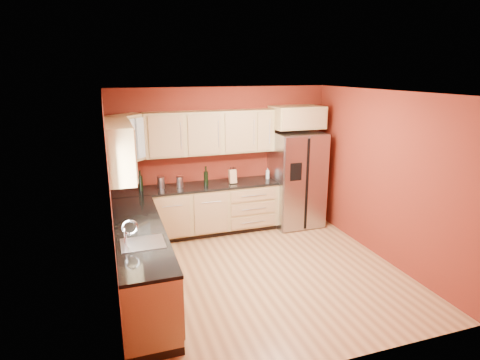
# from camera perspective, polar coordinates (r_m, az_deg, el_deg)

# --- Properties ---
(floor) EXTENTS (4.00, 4.00, 0.00)m
(floor) POSITION_cam_1_polar(r_m,az_deg,el_deg) (6.06, 2.97, -13.01)
(floor) COLOR #925D38
(floor) RESTS_ON ground
(ceiling) EXTENTS (4.00, 4.00, 0.00)m
(ceiling) POSITION_cam_1_polar(r_m,az_deg,el_deg) (5.34, 3.36, 12.34)
(ceiling) COLOR white
(ceiling) RESTS_ON wall_back
(wall_back) EXTENTS (4.00, 0.04, 2.60)m
(wall_back) POSITION_cam_1_polar(r_m,az_deg,el_deg) (7.40, -2.57, 3.03)
(wall_back) COLOR maroon
(wall_back) RESTS_ON floor
(wall_front) EXTENTS (4.00, 0.04, 2.60)m
(wall_front) POSITION_cam_1_polar(r_m,az_deg,el_deg) (3.89, 14.19, -9.06)
(wall_front) COLOR maroon
(wall_front) RESTS_ON floor
(wall_left) EXTENTS (0.04, 4.00, 2.60)m
(wall_left) POSITION_cam_1_polar(r_m,az_deg,el_deg) (5.20, -17.84, -3.09)
(wall_left) COLOR maroon
(wall_left) RESTS_ON floor
(wall_right) EXTENTS (0.04, 4.00, 2.60)m
(wall_right) POSITION_cam_1_polar(r_m,az_deg,el_deg) (6.55, 19.63, 0.50)
(wall_right) COLOR maroon
(wall_right) RESTS_ON floor
(base_cabinets_back) EXTENTS (2.90, 0.60, 0.88)m
(base_cabinets_back) POSITION_cam_1_polar(r_m,az_deg,el_deg) (7.23, -6.03, -4.44)
(base_cabinets_back) COLOR #A0854E
(base_cabinets_back) RESTS_ON floor
(base_cabinets_left) EXTENTS (0.60, 2.80, 0.88)m
(base_cabinets_left) POSITION_cam_1_polar(r_m,az_deg,el_deg) (5.53, -13.94, -11.31)
(base_cabinets_left) COLOR #A0854E
(base_cabinets_left) RESTS_ON floor
(countertop_back) EXTENTS (2.90, 0.62, 0.04)m
(countertop_back) POSITION_cam_1_polar(r_m,az_deg,el_deg) (7.08, -6.12, -0.96)
(countertop_back) COLOR black
(countertop_back) RESTS_ON base_cabinets_back
(countertop_left) EXTENTS (0.62, 2.80, 0.04)m
(countertop_left) POSITION_cam_1_polar(r_m,az_deg,el_deg) (5.34, -14.15, -6.88)
(countertop_left) COLOR black
(countertop_left) RESTS_ON base_cabinets_left
(upper_cabinets_back) EXTENTS (2.30, 0.33, 0.75)m
(upper_cabinets_back) POSITION_cam_1_polar(r_m,az_deg,el_deg) (7.09, -4.21, 6.76)
(upper_cabinets_back) COLOR #A0854E
(upper_cabinets_back) RESTS_ON wall_back
(upper_cabinets_left) EXTENTS (0.33, 1.35, 0.75)m
(upper_cabinets_left) POSITION_cam_1_polar(r_m,az_deg,el_deg) (5.78, -16.80, 4.19)
(upper_cabinets_left) COLOR #A0854E
(upper_cabinets_left) RESTS_ON wall_left
(corner_upper_cabinet) EXTENTS (0.67, 0.67, 0.75)m
(corner_upper_cabinet) POSITION_cam_1_polar(r_m,az_deg,el_deg) (6.71, -15.72, 5.76)
(corner_upper_cabinet) COLOR #A0854E
(corner_upper_cabinet) RESTS_ON wall_back
(over_fridge_cabinet) EXTENTS (0.92, 0.60, 0.40)m
(over_fridge_cabinet) POSITION_cam_1_polar(r_m,az_deg,el_deg) (7.49, 8.11, 8.85)
(over_fridge_cabinet) COLOR #A0854E
(over_fridge_cabinet) RESTS_ON wall_back
(refrigerator) EXTENTS (0.90, 0.75, 1.78)m
(refrigerator) POSITION_cam_1_polar(r_m,az_deg,el_deg) (7.64, 8.03, 0.11)
(refrigerator) COLOR #B4B5B9
(refrigerator) RESTS_ON floor
(window) EXTENTS (0.03, 0.90, 1.00)m
(window) POSITION_cam_1_polar(r_m,az_deg,el_deg) (4.65, -17.70, -2.01)
(window) COLOR white
(window) RESTS_ON wall_left
(sink_faucet) EXTENTS (0.50, 0.42, 0.30)m
(sink_faucet) POSITION_cam_1_polar(r_m,az_deg,el_deg) (4.82, -13.77, -7.17)
(sink_faucet) COLOR silver
(sink_faucet) RESTS_ON countertop_left
(canister_left) EXTENTS (0.13, 0.13, 0.19)m
(canister_left) POSITION_cam_1_polar(r_m,az_deg,el_deg) (7.01, -8.56, -0.24)
(canister_left) COLOR #B4B5B9
(canister_left) RESTS_ON countertop_back
(canister_right) EXTENTS (0.15, 0.15, 0.20)m
(canister_right) POSITION_cam_1_polar(r_m,az_deg,el_deg) (6.98, -11.18, -0.37)
(canister_right) COLOR #B4B5B9
(canister_right) RESTS_ON countertop_back
(wine_bottle_a) EXTENTS (0.10, 0.10, 0.35)m
(wine_bottle_a) POSITION_cam_1_polar(r_m,az_deg,el_deg) (6.91, -14.00, -0.08)
(wine_bottle_a) COLOR black
(wine_bottle_a) RESTS_ON countertop_back
(wine_bottle_b) EXTENTS (0.08, 0.08, 0.35)m
(wine_bottle_b) POSITION_cam_1_polar(r_m,az_deg,el_deg) (7.01, -4.87, 0.57)
(wine_bottle_b) COLOR black
(wine_bottle_b) RESTS_ON countertop_back
(knife_block) EXTENTS (0.13, 0.11, 0.25)m
(knife_block) POSITION_cam_1_polar(r_m,az_deg,el_deg) (7.17, -1.06, 0.52)
(knife_block) COLOR tan
(knife_block) RESTS_ON countertop_back
(soap_dispenser) EXTENTS (0.08, 0.08, 0.20)m
(soap_dispenser) POSITION_cam_1_polar(r_m,az_deg,el_deg) (7.47, 3.94, 0.91)
(soap_dispenser) COLOR silver
(soap_dispenser) RESTS_ON countertop_back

